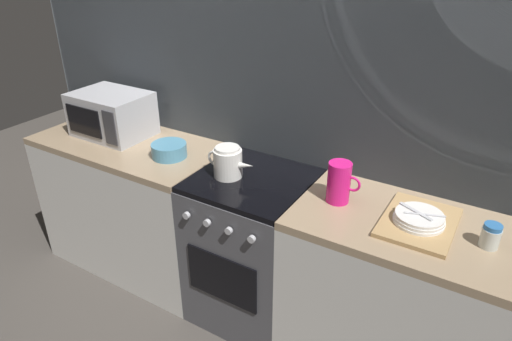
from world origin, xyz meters
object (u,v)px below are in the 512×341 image
Objects in this scene: dish_pile at (419,221)px; spice_jar at (491,236)px; kettle at (228,162)px; stove_unit at (253,248)px; mixing_bowl at (169,150)px; pitcher at (339,182)px; microwave at (112,114)px.

spice_jar is at bearing -2.21° from dish_pile.
kettle is at bearing -178.03° from spice_jar.
dish_pile is (0.97, 0.05, -0.06)m from kettle.
mixing_bowl reaches higher than stove_unit.
spice_jar is at bearing -0.13° from stove_unit.
kettle is 1.42× the size of pitcher.
microwave is 2.30× the size of pitcher.
kettle is 0.59m from pitcher.
stove_unit is at bearing 179.87° from spice_jar.
mixing_bowl is (-0.54, -0.02, 0.49)m from stove_unit.
microwave is 1.62× the size of kettle.
mixing_bowl is 1.67m from spice_jar.
kettle is 0.71× the size of dish_pile.
spice_jar reaches higher than stove_unit.
dish_pile is (1.90, -0.04, -0.11)m from microwave.
microwave is at bearing 178.72° from spice_jar.
kettle is at bearing -159.13° from stove_unit.
stove_unit is 8.57× the size of spice_jar.
stove_unit is 0.97m from dish_pile.
stove_unit is at bearing -2.50° from microwave.
mixing_bowl is 0.50× the size of dish_pile.
spice_jar is (1.25, 0.04, -0.03)m from kettle.
mixing_bowl is 1.90× the size of spice_jar.
pitcher is at bearing 2.15° from stove_unit.
spice_jar is (1.67, 0.02, 0.01)m from mixing_bowl.
microwave is 1.52m from pitcher.
microwave reaches higher than dish_pile.
dish_pile is at bearing 1.32° from mixing_bowl.
mixing_bowl is 1.01m from pitcher.
dish_pile is (0.85, 0.01, 0.47)m from stove_unit.
spice_jar is (0.28, -0.01, 0.03)m from dish_pile.
stove_unit is 4.50× the size of pitcher.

